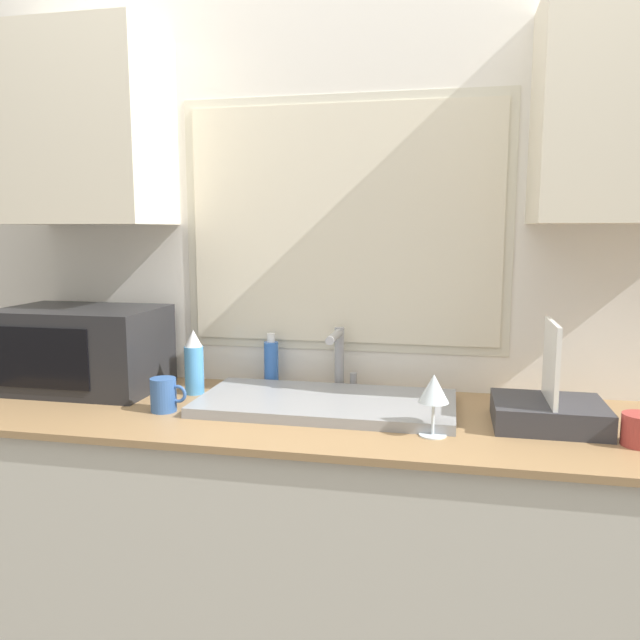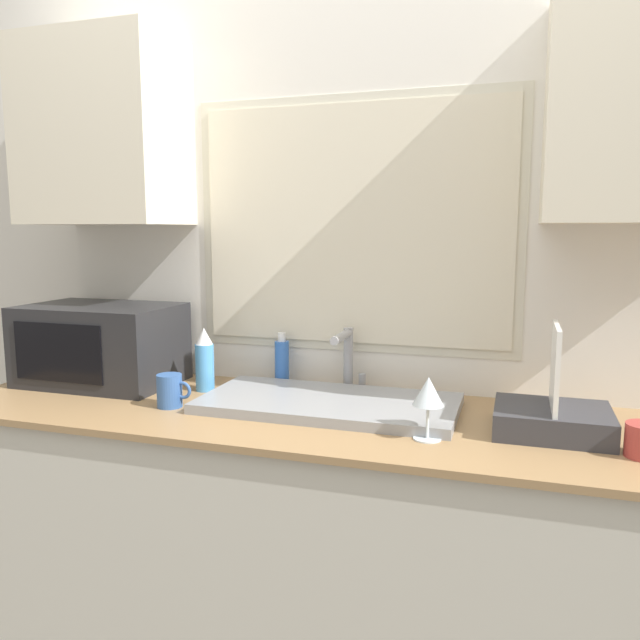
{
  "view_description": "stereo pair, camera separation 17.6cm",
  "coord_description": "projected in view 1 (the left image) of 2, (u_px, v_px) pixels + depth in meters",
  "views": [
    {
      "loc": [
        0.36,
        -1.41,
        1.44
      ],
      "look_at": [
        -0.0,
        0.29,
        1.18
      ],
      "focal_mm": 35.0,
      "sensor_mm": 36.0,
      "label": 1
    },
    {
      "loc": [
        0.53,
        -1.37,
        1.44
      ],
      "look_at": [
        -0.0,
        0.29,
        1.18
      ],
      "focal_mm": 35.0,
      "sensor_mm": 36.0,
      "label": 2
    }
  ],
  "objects": [
    {
      "name": "microwave",
      "position": [
        82.0,
        349.0,
        2.09
      ],
      "size": [
        0.52,
        0.34,
        0.27
      ],
      "color": "#232326",
      "rests_on": "countertop"
    },
    {
      "name": "sink_basin",
      "position": [
        326.0,
        403.0,
        1.88
      ],
      "size": [
        0.76,
        0.38,
        0.03
      ],
      "color": "gray",
      "rests_on": "countertop"
    },
    {
      "name": "wine_glass",
      "position": [
        434.0,
        391.0,
        1.61
      ],
      "size": [
        0.08,
        0.08,
        0.16
      ],
      "color": "silver",
      "rests_on": "countertop"
    },
    {
      "name": "soap_bottle",
      "position": [
        271.0,
        363.0,
        2.13
      ],
      "size": [
        0.05,
        0.05,
        0.18
      ],
      "color": "blue",
      "rests_on": "countertop"
    },
    {
      "name": "spray_bottle",
      "position": [
        194.0,
        363.0,
        2.03
      ],
      "size": [
        0.06,
        0.06,
        0.21
      ],
      "color": "#4C99D8",
      "rests_on": "countertop"
    },
    {
      "name": "mug_near_sink",
      "position": [
        164.0,
        395.0,
        1.84
      ],
      "size": [
        0.11,
        0.08,
        0.1
      ],
      "color": "#335999",
      "rests_on": "countertop"
    },
    {
      "name": "faucet",
      "position": [
        339.0,
        354.0,
        2.05
      ],
      "size": [
        0.08,
        0.19,
        0.21
      ],
      "color": "#99999E",
      "rests_on": "countertop"
    },
    {
      "name": "dish_rack",
      "position": [
        549.0,
        409.0,
        1.7
      ],
      "size": [
        0.29,
        0.24,
        0.29
      ],
      "color": "#333338",
      "rests_on": "countertop"
    },
    {
      "name": "wall_back",
      "position": [
        342.0,
        245.0,
        2.07
      ],
      "size": [
        6.0,
        0.38,
        2.6
      ],
      "color": "silver",
      "rests_on": "ground_plane"
    },
    {
      "name": "countertop",
      "position": [
        323.0,
        556.0,
        1.9
      ],
      "size": [
        2.35,
        0.68,
        0.9
      ],
      "color": "beige",
      "rests_on": "ground_plane"
    }
  ]
}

